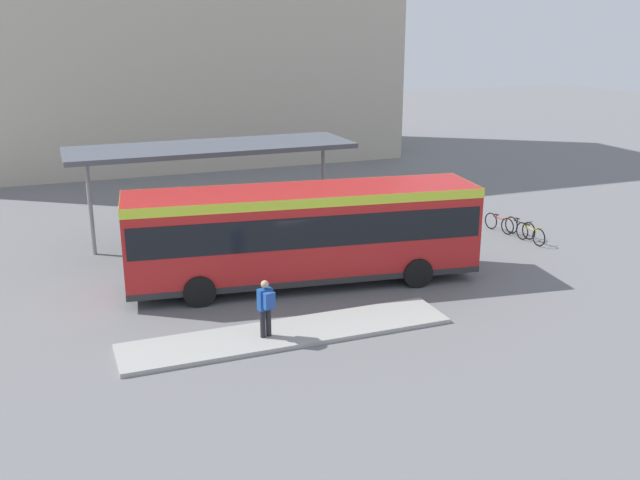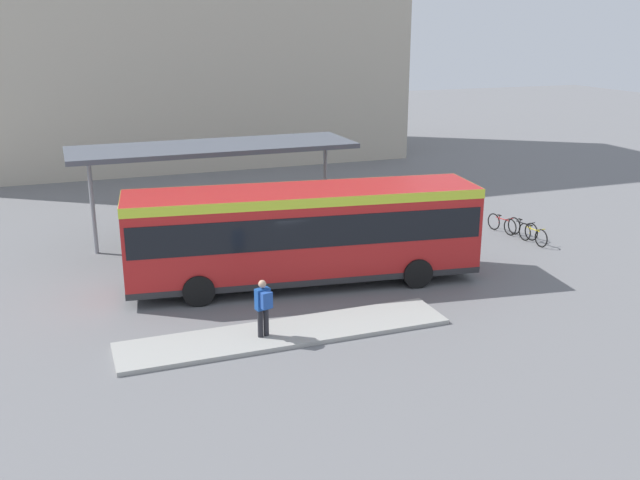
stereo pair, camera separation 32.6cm
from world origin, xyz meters
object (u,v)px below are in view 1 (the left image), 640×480
Objects in this scene: pedestrian_waiting at (266,305)px; bicycle_red at (499,223)px; city_bus at (304,229)px; potted_planter_near_shelter at (188,249)px; potted_planter_far_side at (311,236)px; bicycle_yellow at (530,234)px; bicycle_black at (520,228)px.

pedestrian_waiting is 0.99× the size of bicycle_red.
city_bus is 4.53m from potted_planter_near_shelter.
potted_planter_far_side is at bearing -43.42° from pedestrian_waiting.
potted_planter_far_side reaches higher than bicycle_yellow.
potted_planter_far_side is (-8.47, 1.58, 0.38)m from bicycle_yellow.
potted_planter_far_side reaches higher than potted_planter_near_shelter.
pedestrian_waiting reaches higher than potted_planter_far_side.
bicycle_yellow is at bearing -10.58° from potted_planter_far_side.
bicycle_yellow is (9.68, 1.04, -1.48)m from city_bus.
bicycle_yellow is (12.13, 4.83, -0.68)m from pedestrian_waiting.
pedestrian_waiting is 1.26× the size of potted_planter_near_shelter.
bicycle_yellow is 1.00× the size of bicycle_black.
bicycle_black is at bearing -4.77° from potted_planter_near_shelter.
city_bus reaches higher than potted_planter_far_side.
potted_planter_near_shelter is (-3.20, 2.98, -1.17)m from city_bus.
city_bus is 4.59m from pedestrian_waiting.
potted_planter_near_shelter is at bearing -102.33° from bicycle_yellow.
potted_planter_near_shelter reaches higher than bicycle_black.
city_bus reaches higher than pedestrian_waiting.
potted_planter_far_side reaches higher than bicycle_black.
bicycle_yellow is at bearing -8.60° from potted_planter_near_shelter.
bicycle_black is 1.03× the size of bicycle_red.
potted_planter_far_side is (1.21, 2.62, -1.10)m from city_bus.
pedestrian_waiting is 7.39m from potted_planter_far_side.
potted_planter_near_shelter is (-12.88, 1.95, 0.31)m from bicycle_yellow.
bicycle_black reaches higher than bicycle_yellow.
bicycle_red is (9.45, 2.76, -1.49)m from city_bus.
bicycle_yellow is 1.16× the size of potted_planter_far_side.
city_bus is at bearing -46.56° from pedestrian_waiting.
potted_planter_near_shelter is at bearing -102.31° from bicycle_black.
pedestrian_waiting is 13.61m from bicycle_red.
city_bus is 7.10× the size of bicycle_red.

